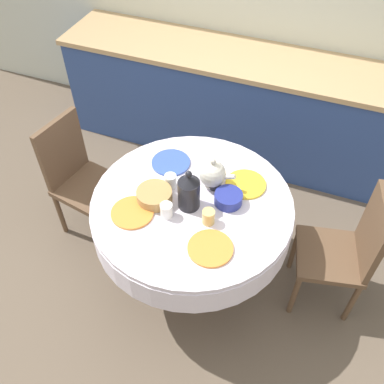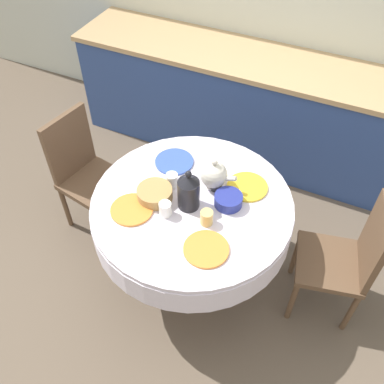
{
  "view_description": "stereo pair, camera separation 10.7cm",
  "coord_description": "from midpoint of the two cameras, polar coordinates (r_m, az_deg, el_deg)",
  "views": [
    {
      "loc": [
        0.59,
        -1.53,
        2.62
      ],
      "look_at": [
        0.0,
        0.0,
        0.86
      ],
      "focal_mm": 40.0,
      "sensor_mm": 36.0,
      "label": 1
    },
    {
      "loc": [
        0.69,
        -1.49,
        2.62
      ],
      "look_at": [
        0.0,
        0.0,
        0.86
      ],
      "focal_mm": 40.0,
      "sensor_mm": 36.0,
      "label": 2
    }
  ],
  "objects": [
    {
      "name": "plate_far_left",
      "position": [
        2.69,
        -3.98,
        3.92
      ],
      "size": [
        0.24,
        0.24,
        0.01
      ],
      "primitive_type": "cylinder",
      "color": "#3856AD",
      "rests_on": "dining_table"
    },
    {
      "name": "cup_near_right",
      "position": [
        2.33,
        0.89,
        -3.36
      ],
      "size": [
        0.07,
        0.07,
        0.09
      ],
      "primitive_type": "cylinder",
      "color": "#DBB766",
      "rests_on": "dining_table"
    },
    {
      "name": "cup_far_left",
      "position": [
        2.52,
        -4.1,
        1.44
      ],
      "size": [
        0.07,
        0.07,
        0.09
      ],
      "primitive_type": "cylinder",
      "color": "white",
      "rests_on": "dining_table"
    },
    {
      "name": "kitchen_counter",
      "position": [
        3.71,
        7.3,
        11.06
      ],
      "size": [
        3.24,
        0.64,
        0.92
      ],
      "color": "#2D4784",
      "rests_on": "ground_plane"
    },
    {
      "name": "dining_table",
      "position": [
        2.56,
        -1.2,
        -3.22
      ],
      "size": [
        1.18,
        1.18,
        0.78
      ],
      "color": "brown",
      "rests_on": "ground_plane"
    },
    {
      "name": "chair_right",
      "position": [
        3.12,
        -15.89,
        2.23
      ],
      "size": [
        0.47,
        0.47,
        0.93
      ],
      "rotation": [
        0.0,
        0.0,
        -1.75
      ],
      "color": "brown",
      "rests_on": "ground_plane"
    },
    {
      "name": "cup_far_right",
      "position": [
        2.51,
        1.85,
        1.3
      ],
      "size": [
        0.07,
        0.07,
        0.09
      ],
      "primitive_type": "cylinder",
      "color": "#28282D",
      "rests_on": "dining_table"
    },
    {
      "name": "fruit_bowl",
      "position": [
        2.44,
        3.62,
        -0.87
      ],
      "size": [
        0.16,
        0.16,
        0.07
      ],
      "primitive_type": "cylinder",
      "color": "navy",
      "rests_on": "dining_table"
    },
    {
      "name": "plate_near_right",
      "position": [
        2.25,
        1.09,
        -7.54
      ],
      "size": [
        0.24,
        0.24,
        0.01
      ],
      "primitive_type": "cylinder",
      "color": "orange",
      "rests_on": "dining_table"
    },
    {
      "name": "teapot",
      "position": [
        2.49,
        1.52,
        2.42
      ],
      "size": [
        0.22,
        0.16,
        0.21
      ],
      "color": "silver",
      "rests_on": "dining_table"
    },
    {
      "name": "ground_plane",
      "position": [
        3.09,
        -1.01,
        -10.91
      ],
      "size": [
        12.0,
        12.0,
        0.0
      ],
      "primitive_type": "plane",
      "color": "brown"
    },
    {
      "name": "coffee_carafe",
      "position": [
        2.36,
        -1.72,
        0.02
      ],
      "size": [
        0.13,
        0.13,
        0.27
      ],
      "color": "black",
      "rests_on": "dining_table"
    },
    {
      "name": "chair_left",
      "position": [
        2.73,
        18.82,
        -7.25
      ],
      "size": [
        0.48,
        0.48,
        0.93
      ],
      "rotation": [
        0.0,
        0.0,
        -4.5
      ],
      "color": "brown",
      "rests_on": "ground_plane"
    },
    {
      "name": "plate_near_left",
      "position": [
        2.43,
        -9.22,
        -2.76
      ],
      "size": [
        0.24,
        0.24,
        0.01
      ],
      "primitive_type": "cylinder",
      "color": "orange",
      "rests_on": "dining_table"
    },
    {
      "name": "cup_near_left",
      "position": [
        2.37,
        -4.72,
        -2.48
      ],
      "size": [
        0.07,
        0.07,
        0.09
      ],
      "primitive_type": "cylinder",
      "color": "white",
      "rests_on": "dining_table"
    },
    {
      "name": "bread_basket",
      "position": [
        2.46,
        -6.28,
        -0.51
      ],
      "size": [
        0.21,
        0.21,
        0.07
      ],
      "primitive_type": "cylinder",
      "color": "#AD844C",
      "rests_on": "dining_table"
    },
    {
      "name": "plate_far_right",
      "position": [
        2.56,
        5.99,
        1.03
      ],
      "size": [
        0.24,
        0.24,
        0.01
      ],
      "primitive_type": "cylinder",
      "color": "yellow",
      "rests_on": "dining_table"
    }
  ]
}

